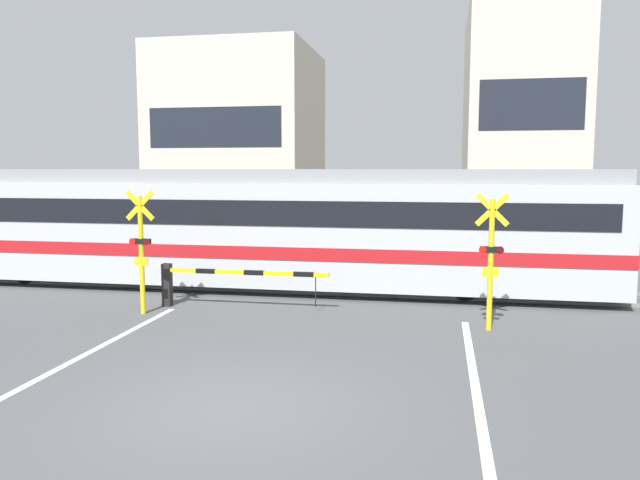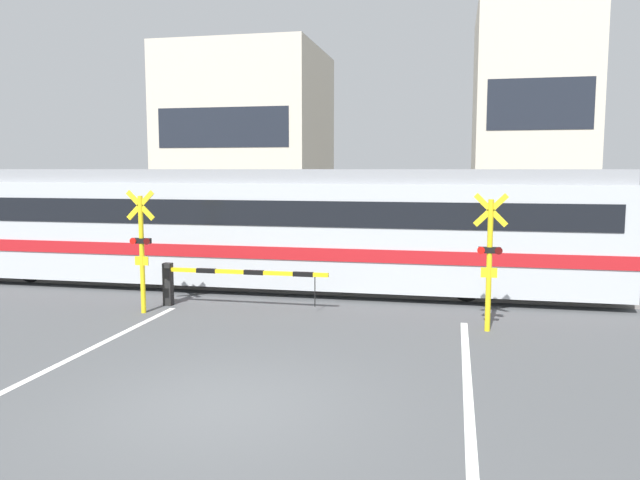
% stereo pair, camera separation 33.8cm
% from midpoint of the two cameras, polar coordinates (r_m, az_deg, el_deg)
% --- Properties ---
extents(ground_plane, '(160.00, 160.00, 0.00)m').
position_cam_midpoint_polar(ground_plane, '(9.00, -9.20, -14.90)').
color(ground_plane, '#4C4F51').
extents(rail_track_near, '(50.00, 0.10, 0.08)m').
position_cam_midpoint_polar(rail_track_near, '(16.29, 0.30, -4.93)').
color(rail_track_near, gray).
rests_on(rail_track_near, ground_plane).
extents(rail_track_far, '(50.00, 0.10, 0.08)m').
position_cam_midpoint_polar(rail_track_far, '(17.67, 1.15, -4.02)').
color(rail_track_far, gray).
rests_on(rail_track_far, ground_plane).
extents(road_stripe_left, '(0.14, 9.54, 0.01)m').
position_cam_midpoint_polar(road_stripe_left, '(11.16, -24.49, -11.12)').
color(road_stripe_left, white).
rests_on(road_stripe_left, ground_plane).
extents(road_stripe_right, '(0.14, 9.54, 0.01)m').
position_cam_midpoint_polar(road_stripe_right, '(9.24, 13.22, -14.40)').
color(road_stripe_right, white).
rests_on(road_stripe_right, ground_plane).
extents(commuter_train, '(19.90, 2.89, 3.26)m').
position_cam_midpoint_polar(commuter_train, '(17.42, -8.09, 1.43)').
color(commuter_train, '#B7BCC1').
rests_on(commuter_train, ground_plane).
extents(crossing_barrier_near, '(4.04, 0.20, 1.03)m').
position_cam_midpoint_polar(crossing_barrier_near, '(14.96, -10.62, -3.47)').
color(crossing_barrier_near, black).
rests_on(crossing_barrier_near, ground_plane).
extents(crossing_barrier_far, '(4.04, 0.20, 1.03)m').
position_cam_midpoint_polar(crossing_barrier_far, '(19.70, 9.55, -1.05)').
color(crossing_barrier_far, black).
rests_on(crossing_barrier_far, ground_plane).
extents(crossing_signal_left, '(0.68, 0.15, 2.80)m').
position_cam_midpoint_polar(crossing_signal_left, '(14.59, -16.68, -0.59)').
color(crossing_signal_left, yellow).
rests_on(crossing_signal_left, ground_plane).
extents(crossing_signal_right, '(0.68, 0.15, 2.80)m').
position_cam_midpoint_polar(crossing_signal_right, '(12.98, 14.64, -1.38)').
color(crossing_signal_right, yellow).
rests_on(crossing_signal_right, ground_plane).
extents(pedestrian, '(0.38, 0.22, 1.59)m').
position_cam_midpoint_polar(pedestrian, '(23.88, 2.24, 0.84)').
color(pedestrian, brown).
rests_on(pedestrian, ground_plane).
extents(building_left_of_street, '(7.86, 7.91, 9.54)m').
position_cam_midpoint_polar(building_left_of_street, '(34.35, -7.57, 8.98)').
color(building_left_of_street, beige).
rests_on(building_left_of_street, ground_plane).
extents(building_right_of_street, '(5.26, 7.91, 10.99)m').
position_cam_midpoint_polar(building_right_of_street, '(32.85, 17.51, 10.11)').
color(building_right_of_street, beige).
rests_on(building_right_of_street, ground_plane).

